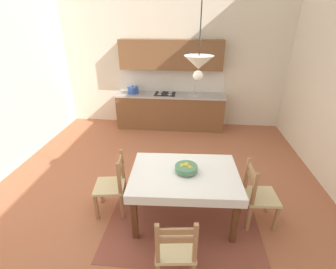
{
  "coord_description": "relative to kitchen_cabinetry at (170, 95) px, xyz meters",
  "views": [
    {
      "loc": [
        0.5,
        -3.03,
        2.6
      ],
      "look_at": [
        0.18,
        0.17,
        1.06
      ],
      "focal_mm": 25.64,
      "sensor_mm": 36.0,
      "label": 1
    }
  ],
  "objects": [
    {
      "name": "dining_table",
      "position": [
        0.5,
        -3.29,
        -0.22
      ],
      "size": [
        1.5,
        1.1,
        0.75
      ],
      "color": "#56331C",
      "rests_on": "ground_plane"
    },
    {
      "name": "dining_chair_tv_side",
      "position": [
        -0.54,
        -3.26,
        -0.41
      ],
      "size": [
        0.48,
        0.48,
        0.93
      ],
      "color": "#D1BC89",
      "rests_on": "ground_plane"
    },
    {
      "name": "kitchen_cabinetry",
      "position": [
        0.0,
        0.0,
        0.0
      ],
      "size": [
        2.77,
        0.63,
        2.2
      ],
      "color": "brown",
      "rests_on": "ground_plane"
    },
    {
      "name": "ground_plane",
      "position": [
        0.04,
        -2.94,
        -0.91
      ],
      "size": [
        6.25,
        7.03,
        0.1
      ],
      "primitive_type": "cube",
      "color": "#A86042"
    },
    {
      "name": "dining_chair_camera_side",
      "position": [
        0.44,
        -4.23,
        -0.41
      ],
      "size": [
        0.47,
        0.47,
        0.93
      ],
      "color": "#D1BC89",
      "rests_on": "ground_plane"
    },
    {
      "name": "wall_back",
      "position": [
        0.04,
        0.33,
        1.25
      ],
      "size": [
        6.25,
        0.12,
        4.21
      ],
      "primitive_type": "cube",
      "color": "silver",
      "rests_on": "ground_plane"
    },
    {
      "name": "dining_chair_window_side",
      "position": [
        1.51,
        -3.28,
        -0.41
      ],
      "size": [
        0.44,
        0.44,
        0.93
      ],
      "color": "#D1BC89",
      "rests_on": "ground_plane"
    },
    {
      "name": "area_rug",
      "position": [
        0.5,
        -3.39,
        -0.85
      ],
      "size": [
        2.1,
        1.6,
        0.01
      ],
      "primitive_type": "cube",
      "color": "brown",
      "rests_on": "ground_plane"
    },
    {
      "name": "fruit_bowl",
      "position": [
        0.51,
        -3.26,
        -0.04
      ],
      "size": [
        0.3,
        0.3,
        0.12
      ],
      "color": "#4C7F5B",
      "rests_on": "dining_table"
    },
    {
      "name": "pendant_lamp",
      "position": [
        0.6,
        -3.32,
        1.33
      ],
      "size": [
        0.32,
        0.32,
        0.81
      ],
      "color": "black"
    }
  ]
}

